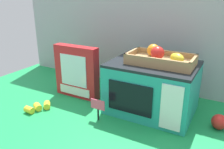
# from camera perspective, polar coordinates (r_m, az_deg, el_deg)

# --- Properties ---
(ground_plane) EXTENTS (1.70, 1.70, 0.00)m
(ground_plane) POSITION_cam_1_polar(r_m,az_deg,el_deg) (1.21, -0.24, -7.13)
(ground_plane) COLOR #198C47
(ground_plane) RESTS_ON ground
(display_back_panel) EXTENTS (1.61, 0.03, 0.72)m
(display_back_panel) POSITION_cam_1_polar(r_m,az_deg,el_deg) (1.37, 6.24, 11.82)
(display_back_panel) COLOR #A0A3A8
(display_back_panel) RESTS_ON ground
(toy_microwave) EXTENTS (0.39, 0.30, 0.24)m
(toy_microwave) POSITION_cam_1_polar(r_m,az_deg,el_deg) (1.11, 9.84, -3.14)
(toy_microwave) COLOR teal
(toy_microwave) RESTS_ON ground
(food_groups_crate) EXTENTS (0.29, 0.16, 0.08)m
(food_groups_crate) POSITION_cam_1_polar(r_m,az_deg,el_deg) (1.05, 11.87, 3.89)
(food_groups_crate) COLOR #A37F51
(food_groups_crate) RESTS_ON toy_microwave
(cookie_set_box) EXTENTS (0.25, 0.06, 0.28)m
(cookie_set_box) POSITION_cam_1_polar(r_m,az_deg,el_deg) (1.26, -8.72, 0.64)
(cookie_set_box) COLOR red
(cookie_set_box) RESTS_ON ground
(price_sign) EXTENTS (0.07, 0.01, 0.10)m
(price_sign) POSITION_cam_1_polar(r_m,az_deg,el_deg) (1.04, -3.51, -7.93)
(price_sign) COLOR black
(price_sign) RESTS_ON ground
(loose_toy_banana) EXTENTS (0.09, 0.12, 0.03)m
(loose_toy_banana) POSITION_cam_1_polar(r_m,az_deg,el_deg) (1.19, -17.74, -7.68)
(loose_toy_banana) COLOR yellow
(loose_toy_banana) RESTS_ON ground
(loose_toy_apple) EXTENTS (0.06, 0.06, 0.06)m
(loose_toy_apple) POSITION_cam_1_polar(r_m,az_deg,el_deg) (1.09, 24.89, -10.52)
(loose_toy_apple) COLOR red
(loose_toy_apple) RESTS_ON ground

